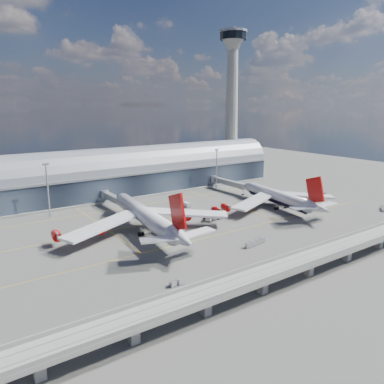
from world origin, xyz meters
TOP-DOWN VIEW (x-y plane):
  - ground at (0.00, 0.00)m, footprint 500.00×500.00m
  - taxi_lines at (0.00, 22.11)m, footprint 200.00×80.12m
  - terminal at (0.00, 77.99)m, footprint 200.00×30.00m
  - control_tower at (85.00, 83.00)m, footprint 19.00×19.00m
  - guideway at (-0.00, -55.00)m, footprint 220.00×8.50m
  - floodlight_mast_left at (-50.00, 55.00)m, footprint 3.00×0.70m
  - floodlight_mast_right at (50.00, 55.00)m, footprint 3.00×0.70m
  - airliner_left at (-22.78, 8.62)m, footprint 74.41×78.24m
  - airliner_right at (51.26, 4.65)m, footprint 64.37×67.35m
  - jet_bridge_left at (-18.99, 53.12)m, footprint 4.40×28.00m
  - jet_bridge_right at (55.05, 51.18)m, footprint 4.40×32.00m
  - service_truck_0 at (-19.41, 4.02)m, footprint 4.19×7.83m
  - service_truck_1 at (12.31, 7.28)m, footprint 5.45×2.89m
  - service_truck_2 at (10.05, 8.10)m, footprint 8.24×6.03m
  - service_truck_3 at (69.50, -0.58)m, footprint 2.88×5.88m
  - service_truck_4 at (12.79, 32.39)m, footprint 2.51×4.48m
  - service_truck_5 at (-14.74, 17.09)m, footprint 5.96×4.37m
  - cargo_train_0 at (-37.65, -37.49)m, footprint 4.75×1.93m
  - cargo_train_1 at (4.22, -26.97)m, footprint 10.93×3.37m
  - cargo_train_2 at (91.97, -28.22)m, footprint 8.50×6.27m

SIDE VIEW (x-z plane):
  - ground at x=0.00m, z-range 0.00..0.00m
  - taxi_lines at x=0.00m, z-range 0.00..0.01m
  - cargo_train_2 at x=91.97m, z-range 0.03..1.57m
  - cargo_train_0 at x=-37.65m, z-range 0.03..1.61m
  - cargo_train_1 at x=4.22m, z-range 0.04..1.84m
  - service_truck_4 at x=12.79m, z-range 0.01..2.50m
  - service_truck_5 at x=-14.74m, z-range 0.03..2.73m
  - service_truck_3 at x=69.50m, z-range 0.03..2.77m
  - service_truck_2 at x=10.05m, z-range 0.06..3.01m
  - service_truck_1 at x=12.31m, z-range 0.01..3.10m
  - service_truck_0 at x=-19.41m, z-range 0.05..3.14m
  - jet_bridge_left at x=-18.99m, z-range 1.55..8.80m
  - jet_bridge_right at x=55.05m, z-range 1.56..8.81m
  - guideway at x=0.00m, z-range 1.69..8.89m
  - airliner_right at x=51.26m, z-range -5.15..16.26m
  - airliner_left at x=-22.78m, z-range -5.11..18.73m
  - terminal at x=0.00m, z-range -2.66..25.34m
  - floodlight_mast_left at x=-50.00m, z-range 0.78..26.48m
  - floodlight_mast_right at x=50.00m, z-range 0.78..26.48m
  - control_tower at x=85.00m, z-range 0.14..103.14m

